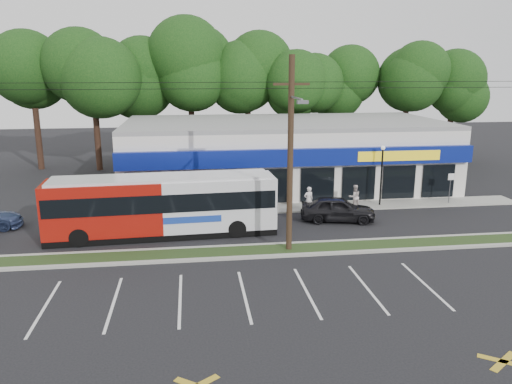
{
  "coord_description": "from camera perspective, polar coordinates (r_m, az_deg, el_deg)",
  "views": [
    {
      "loc": [
        -1.97,
        -23.32,
        9.35
      ],
      "look_at": [
        1.79,
        5.0,
        2.25
      ],
      "focal_mm": 35.0,
      "sensor_mm": 36.0,
      "label": 1
    }
  ],
  "objects": [
    {
      "name": "curb_north",
      "position": [
        26.9,
        -2.91,
        -6.23
      ],
      "size": [
        40.0,
        0.25,
        0.14
      ],
      "primitive_type": "cube",
      "color": "#9E9E93",
      "rests_on": "ground"
    },
    {
      "name": "ground",
      "position": [
        25.21,
        -2.56,
        -7.83
      ],
      "size": [
        120.0,
        120.0,
        0.0
      ],
      "primitive_type": "plane",
      "color": "black",
      "rests_on": "ground"
    },
    {
      "name": "sign_post",
      "position": [
        37.43,
        21.34,
        0.97
      ],
      "size": [
        0.45,
        0.1,
        2.23
      ],
      "color": "#59595E",
      "rests_on": "ground"
    },
    {
      "name": "car_dark",
      "position": [
        31.65,
        9.32,
        -1.92
      ],
      "size": [
        4.9,
        2.75,
        1.58
      ],
      "primitive_type": "imported",
      "rotation": [
        0.0,
        0.0,
        1.37
      ],
      "color": "black",
      "rests_on": "ground"
    },
    {
      "name": "pedestrian_a",
      "position": [
        33.22,
        6.02,
        -0.88
      ],
      "size": [
        0.71,
        0.54,
        1.76
      ],
      "primitive_type": "imported",
      "rotation": [
        0.0,
        0.0,
        3.33
      ],
      "color": "silver",
      "rests_on": "ground"
    },
    {
      "name": "grass_strip",
      "position": [
        26.11,
        -2.76,
        -6.89
      ],
      "size": [
        40.0,
        1.6,
        0.12
      ],
      "primitive_type": "cube",
      "color": "#2B3A17",
      "rests_on": "ground"
    },
    {
      "name": "lamp_post",
      "position": [
        35.28,
        14.18,
        2.62
      ],
      "size": [
        0.3,
        0.3,
        4.25
      ],
      "color": "black",
      "rests_on": "ground"
    },
    {
      "name": "strip_mall",
      "position": [
        40.5,
        3.19,
        4.42
      ],
      "size": [
        25.0,
        12.55,
        5.3
      ],
      "color": "silver",
      "rests_on": "ground"
    },
    {
      "name": "pedestrian_b",
      "position": [
        34.57,
        11.19,
        -0.55
      ],
      "size": [
        0.88,
        0.72,
        1.68
      ],
      "primitive_type": "imported",
      "rotation": [
        0.0,
        0.0,
        3.25
      ],
      "color": "beige",
      "rests_on": "ground"
    },
    {
      "name": "sidewalk",
      "position": [
        34.35,
        4.44,
        -1.79
      ],
      "size": [
        32.0,
        2.2,
        0.1
      ],
      "primitive_type": "cube",
      "color": "#9E9E93",
      "rests_on": "ground"
    },
    {
      "name": "utility_pole",
      "position": [
        25.03,
        3.61,
        4.89
      ],
      "size": [
        50.0,
        2.77,
        10.0
      ],
      "color": "black",
      "rests_on": "ground"
    },
    {
      "name": "metrobus",
      "position": [
        28.87,
        -10.61,
        -1.38
      ],
      "size": [
        12.97,
        3.34,
        3.45
      ],
      "rotation": [
        0.0,
        0.0,
        0.05
      ],
      "color": "maroon",
      "rests_on": "ground"
    },
    {
      "name": "curb_south",
      "position": [
        25.32,
        -2.59,
        -7.55
      ],
      "size": [
        40.0,
        0.25,
        0.14
      ],
      "primitive_type": "cube",
      "color": "#9E9E93",
      "rests_on": "ground"
    },
    {
      "name": "tree_line",
      "position": [
        49.69,
        -0.67,
        12.89
      ],
      "size": [
        46.76,
        6.76,
        11.83
      ],
      "color": "black",
      "rests_on": "ground"
    }
  ]
}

